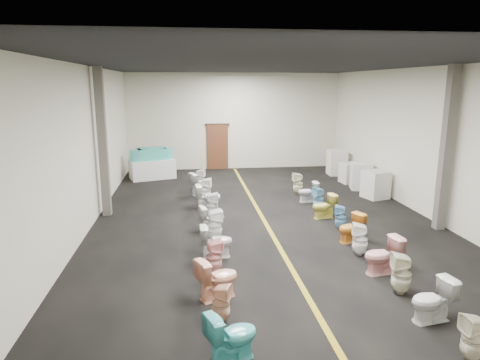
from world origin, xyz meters
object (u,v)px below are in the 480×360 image
at_px(toilet_left_3, 214,257).
at_px(toilet_right_6, 341,217).
at_px(appliance_crate_d, 337,163).
at_px(toilet_right_8, 319,199).
at_px(toilet_right_3, 383,256).
at_px(toilet_right_7, 324,206).
at_px(toilet_right_1, 433,301).
at_px(toilet_left_0, 232,336).
at_px(toilet_left_10, 201,183).
at_px(toilet_left_4, 216,241).
at_px(toilet_left_7, 212,206).
at_px(toilet_right_5, 351,228).
at_px(toilet_right_10, 298,184).
at_px(toilet_left_8, 208,197).
at_px(appliance_crate_b, 361,176).
at_px(appliance_crate_c, 350,173).
at_px(toilet_left_2, 218,278).
at_px(toilet_left_9, 206,190).
at_px(toilet_right_9, 308,192).
at_px(toilet_left_11, 200,179).
at_px(bathtub, 152,154).
at_px(appliance_crate_a, 376,185).
at_px(toilet_right_4, 360,239).
at_px(toilet_right_0, 473,338).
at_px(display_table, 152,169).
at_px(toilet_right_2, 401,274).
at_px(toilet_left_5, 214,225).
at_px(toilet_left_6, 212,218).

bearing_deg(toilet_left_3, toilet_right_6, -71.74).
distance_m(appliance_crate_d, toilet_right_8, 5.85).
distance_m(toilet_right_3, toilet_right_7, 3.93).
bearing_deg(toilet_right_1, toilet_left_0, -89.03).
relative_size(toilet_left_0, toilet_left_10, 0.96).
distance_m(appliance_crate_d, toilet_left_4, 10.56).
xyz_separation_m(toilet_left_7, toilet_right_5, (3.45, -2.31, -0.04)).
bearing_deg(toilet_right_10, toilet_left_8, -70.52).
bearing_deg(appliance_crate_b, toilet_right_3, -109.13).
height_order(appliance_crate_c, toilet_left_2, same).
relative_size(toilet_left_9, toilet_right_9, 1.20).
xyz_separation_m(toilet_left_4, toilet_right_9, (3.47, 4.43, -0.03)).
relative_size(toilet_left_11, toilet_right_3, 0.94).
bearing_deg(appliance_crate_c, bathtub, 167.25).
height_order(toilet_right_6, toilet_right_10, toilet_right_10).
relative_size(appliance_crate_a, toilet_left_11, 1.27).
bearing_deg(toilet_right_4, toilet_right_10, -166.28).
xyz_separation_m(appliance_crate_b, toilet_right_7, (-2.56, -3.38, -0.14)).
relative_size(toilet_left_2, toilet_left_10, 0.99).
relative_size(bathtub, toilet_right_6, 2.55).
relative_size(toilet_left_3, toilet_right_8, 1.01).
distance_m(bathtub, toilet_left_8, 5.44).
bearing_deg(toilet_left_10, toilet_left_8, 162.55).
relative_size(bathtub, toilet_left_10, 2.16).
relative_size(toilet_right_0, toilet_right_5, 1.00).
height_order(display_table, appliance_crate_c, same).
bearing_deg(toilet_left_11, toilet_left_4, -156.63).
relative_size(appliance_crate_d, toilet_left_10, 1.32).
bearing_deg(toilet_right_8, toilet_right_2, -18.45).
xyz_separation_m(toilet_left_11, toilet_right_8, (3.69, -3.41, -0.00)).
height_order(toilet_left_2, toilet_right_6, toilet_left_2).
bearing_deg(appliance_crate_b, appliance_crate_a, -90.00).
bearing_deg(appliance_crate_d, appliance_crate_a, -90.00).
distance_m(toilet_left_5, toilet_left_9, 3.83).
bearing_deg(toilet_right_7, bathtub, -149.26).
bearing_deg(appliance_crate_c, toilet_right_1, -103.81).
relative_size(toilet_left_9, toilet_left_10, 1.01).
relative_size(toilet_left_5, toilet_left_6, 1.22).
height_order(toilet_right_5, toilet_right_8, toilet_right_8).
height_order(appliance_crate_c, toilet_right_8, appliance_crate_c).
relative_size(toilet_right_3, toilet_right_9, 1.17).
height_order(bathtub, toilet_right_1, bathtub).
distance_m(toilet_right_1, toilet_right_9, 7.69).
distance_m(toilet_left_2, toilet_right_2, 3.54).
xyz_separation_m(appliance_crate_a, toilet_left_7, (-5.94, -1.77, -0.07)).
xyz_separation_m(toilet_left_2, toilet_right_7, (3.55, 4.57, -0.04)).
height_order(toilet_left_0, toilet_left_7, toilet_left_7).
height_order(toilet_left_0, toilet_right_10, toilet_right_10).
distance_m(appliance_crate_c, toilet_right_9, 3.64).
xyz_separation_m(appliance_crate_d, toilet_right_0, (-2.55, -13.03, -0.18)).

